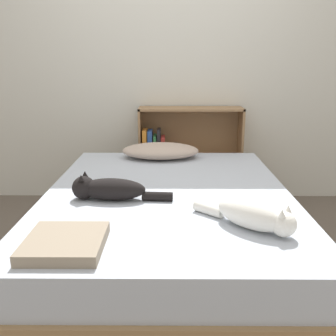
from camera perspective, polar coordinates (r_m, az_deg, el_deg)
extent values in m
plane|color=brown|center=(2.55, -0.02, -14.89)|extent=(8.00, 8.00, 0.00)
cube|color=silver|center=(3.57, 0.14, 15.09)|extent=(8.00, 0.06, 2.50)
cube|color=#99754C|center=(2.46, -0.02, -11.56)|extent=(1.53, 2.02, 0.33)
cube|color=#B2BCCC|center=(2.35, -0.03, -5.74)|extent=(1.48, 1.96, 0.20)
ellipsoid|color=#B29E8E|center=(3.07, -1.15, 2.65)|extent=(0.62, 0.36, 0.12)
ellipsoid|color=white|center=(1.83, 12.76, -6.80)|extent=(0.39, 0.37, 0.15)
sphere|color=white|center=(1.77, 17.25, -8.18)|extent=(0.12, 0.12, 0.12)
cone|color=white|center=(1.78, 17.84, -5.96)|extent=(0.04, 0.04, 0.03)
cone|color=white|center=(1.72, 16.98, -6.59)|extent=(0.04, 0.04, 0.03)
cylinder|color=white|center=(1.97, 6.25, -6.21)|extent=(0.17, 0.15, 0.06)
ellipsoid|color=black|center=(2.17, -8.53, -3.20)|extent=(0.40, 0.17, 0.12)
sphere|color=black|center=(2.21, -12.71, -2.94)|extent=(0.13, 0.13, 0.13)
cone|color=black|center=(2.16, -13.11, -1.46)|extent=(0.04, 0.04, 0.03)
cone|color=black|center=(2.22, -12.55, -0.89)|extent=(0.04, 0.04, 0.03)
cylinder|color=black|center=(2.14, -1.62, -4.34)|extent=(0.18, 0.06, 0.05)
cube|color=#8E6B47|center=(3.52, -4.17, 1.88)|extent=(0.02, 0.26, 0.90)
cube|color=#8E6B47|center=(3.57, 10.82, 1.83)|extent=(0.02, 0.26, 0.90)
cube|color=#8E6B47|center=(3.65, 3.26, -4.86)|extent=(0.95, 0.26, 0.02)
cube|color=#8E6B47|center=(3.43, 3.50, 9.01)|extent=(0.95, 0.26, 0.02)
cube|color=#8E6B47|center=(3.51, 3.38, 1.87)|extent=(0.91, 0.26, 0.02)
cube|color=#8E6B47|center=(3.63, 3.28, 2.33)|extent=(0.95, 0.02, 0.90)
cube|color=orange|center=(3.45, -3.53, 3.87)|extent=(0.04, 0.16, 0.25)
cube|color=#2D519E|center=(3.45, -2.73, 3.80)|extent=(0.04, 0.16, 0.24)
cube|color=#337F47|center=(3.45, -1.99, 3.45)|extent=(0.03, 0.16, 0.19)
cube|color=#232328|center=(3.44, -1.39, 3.90)|extent=(0.03, 0.16, 0.25)
cube|color=#B7332D|center=(3.45, -0.77, 3.35)|extent=(0.03, 0.16, 0.18)
cube|color=gray|center=(1.68, -15.41, -10.92)|extent=(0.33, 0.33, 0.05)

